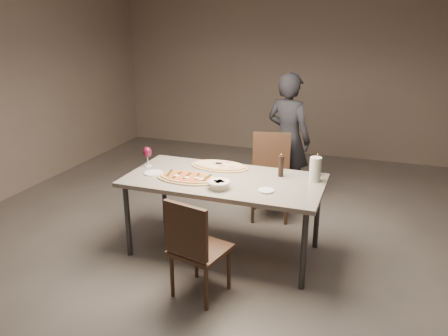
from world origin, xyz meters
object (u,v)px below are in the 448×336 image
(carafe, at_px, (315,169))
(chair_far, at_px, (271,171))
(zucchini_pizza, at_px, (187,178))
(bread_basket, at_px, (219,184))
(ham_pizza, at_px, (220,166))
(chair_near, at_px, (194,245))
(pepper_mill_left, at_px, (317,165))
(diner, at_px, (288,139))
(dining_table, at_px, (224,184))

(carafe, distance_m, chair_far, 1.02)
(zucchini_pizza, height_order, bread_basket, bread_basket)
(bread_basket, distance_m, carafe, 0.89)
(ham_pizza, xyz_separation_m, chair_near, (0.18, -1.06, -0.29))
(ham_pizza, xyz_separation_m, carafe, (0.94, -0.06, 0.09))
(pepper_mill_left, relative_size, chair_near, 0.24)
(zucchini_pizza, height_order, pepper_mill_left, pepper_mill_left)
(diner, bearing_deg, pepper_mill_left, 135.45)
(bread_basket, relative_size, chair_near, 0.24)
(chair_far, distance_m, diner, 0.53)
(dining_table, height_order, bread_basket, bread_basket)
(chair_far, bearing_deg, pepper_mill_left, 120.64)
(bread_basket, bearing_deg, ham_pizza, 109.54)
(zucchini_pizza, xyz_separation_m, pepper_mill_left, (1.09, 0.52, 0.08))
(chair_near, bearing_deg, diner, 95.99)
(dining_table, relative_size, bread_basket, 8.97)
(pepper_mill_left, distance_m, chair_near, 1.43)
(zucchini_pizza, relative_size, carafe, 2.65)
(carafe, distance_m, diner, 1.32)
(diner, bearing_deg, carafe, 132.68)
(pepper_mill_left, distance_m, carafe, 0.16)
(bread_basket, bearing_deg, diner, 81.58)
(bread_basket, bearing_deg, chair_near, -90.89)
(pepper_mill_left, bearing_deg, carafe, -88.62)
(bread_basket, bearing_deg, dining_table, 99.77)
(dining_table, bearing_deg, zucchini_pizza, -155.52)
(ham_pizza, height_order, diner, diner)
(chair_near, bearing_deg, bread_basket, 101.75)
(dining_table, relative_size, chair_near, 2.11)
(dining_table, relative_size, diner, 1.15)
(pepper_mill_left, bearing_deg, ham_pizza, -173.88)
(dining_table, height_order, chair_far, chair_far)
(zucchini_pizza, bearing_deg, carafe, 31.29)
(bread_basket, distance_m, chair_far, 1.28)
(diner, bearing_deg, bread_basket, 102.18)
(zucchini_pizza, xyz_separation_m, chair_near, (0.34, -0.64, -0.29))
(bread_basket, distance_m, diner, 1.71)
(dining_table, xyz_separation_m, ham_pizza, (-0.15, 0.28, 0.07))
(bread_basket, height_order, carafe, carafe)
(dining_table, xyz_separation_m, pepper_mill_left, (0.79, 0.38, 0.15))
(pepper_mill_left, xyz_separation_m, chair_far, (-0.58, 0.61, -0.32))
(ham_pizza, bearing_deg, pepper_mill_left, 15.53)
(chair_near, bearing_deg, ham_pizza, 112.25)
(chair_near, bearing_deg, pepper_mill_left, 69.74)
(chair_near, bearing_deg, chair_far, 97.18)
(carafe, bearing_deg, bread_basket, -147.84)
(dining_table, xyz_separation_m, bread_basket, (0.04, -0.25, 0.10))
(zucchini_pizza, height_order, diner, diner)
(chair_near, relative_size, diner, 0.55)
(carafe, bearing_deg, zucchini_pizza, -161.88)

